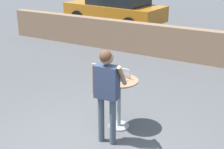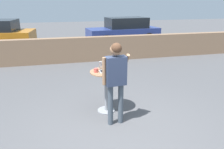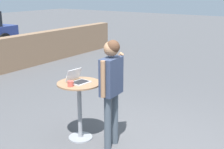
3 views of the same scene
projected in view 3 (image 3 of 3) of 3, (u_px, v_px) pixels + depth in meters
cafe_table at (79, 100)px, 5.06m from camera, size 0.71×0.71×0.98m
laptop at (78, 80)px, 4.98m from camera, size 0.32×0.34×0.21m
coffee_mug at (71, 84)px, 4.78m from camera, size 0.12×0.09×0.09m
standing_person at (111, 80)px, 4.69m from camera, size 0.55×0.40×1.71m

